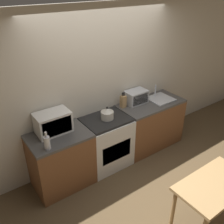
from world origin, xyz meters
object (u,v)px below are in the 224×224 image
object	(u,v)px
stove_range	(106,142)
microwave	(53,123)
toaster_oven	(136,97)
kettle	(107,114)
bottle	(47,142)
dining_table	(214,190)

from	to	relation	value
stove_range	microwave	bearing A→B (deg)	171.22
stove_range	toaster_oven	world-z (taller)	toaster_oven
kettle	toaster_oven	xyz separation A→B (m)	(0.74, 0.17, 0.02)
stove_range	kettle	world-z (taller)	kettle
microwave	kettle	bearing A→B (deg)	-9.13
kettle	bottle	distance (m)	1.11
microwave	toaster_oven	world-z (taller)	microwave
bottle	dining_table	bearing A→B (deg)	-47.88
stove_range	kettle	bearing A→B (deg)	-21.38
microwave	dining_table	xyz separation A→B (m)	(1.19, -1.92, -0.43)
dining_table	bottle	bearing A→B (deg)	132.12
stove_range	toaster_oven	distance (m)	0.97
bottle	toaster_oven	distance (m)	1.87
kettle	stove_range	bearing A→B (deg)	158.62
microwave	bottle	world-z (taller)	microwave
stove_range	dining_table	distance (m)	1.83
kettle	dining_table	size ratio (longest dim) A/B	0.22
kettle	dining_table	bearing A→B (deg)	-79.11
stove_range	kettle	xyz separation A→B (m)	(0.02, -0.01, 0.54)
kettle	bottle	world-z (taller)	bottle
microwave	toaster_oven	bearing A→B (deg)	1.11
stove_range	toaster_oven	bearing A→B (deg)	11.75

